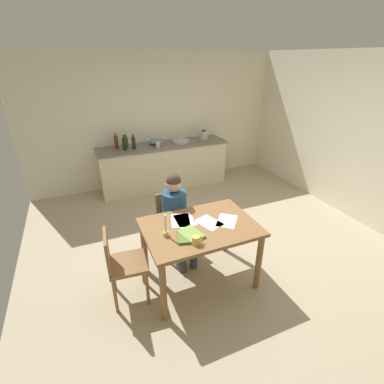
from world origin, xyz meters
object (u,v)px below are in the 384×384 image
at_px(chair_at_table, 172,221).
at_px(bottle_wine_red, 126,142).
at_px(book_magazine, 186,238).
at_px(teacup_on_counter, 158,145).
at_px(chair_side_empty, 122,263).
at_px(wine_glass_back_right, 148,138).
at_px(bottle_oil, 116,142).
at_px(coffee_mug, 196,240).
at_px(wine_glass_near_sink, 163,137).
at_px(sink_unit, 181,141).
at_px(bottle_sauce, 134,143).
at_px(mixing_bowl, 156,141).
at_px(person_seated, 177,213).
at_px(book_cookery, 191,234).
at_px(stovetop_kettle, 204,135).
at_px(wine_glass_by_kettle, 158,137).
at_px(candlestick, 166,230).
at_px(dining_table, 200,234).
at_px(bottle_vinegar, 124,144).
at_px(wine_glass_back_left, 154,138).

distance_m(chair_at_table, bottle_wine_red, 2.27).
height_order(book_magazine, teacup_on_counter, teacup_on_counter).
relative_size(chair_side_empty, teacup_on_counter, 8.11).
relative_size(wine_glass_back_right, teacup_on_counter, 1.41).
bearing_deg(bottle_oil, chair_at_table, -81.52).
relative_size(coffee_mug, book_magazine, 0.63).
bearing_deg(wine_glass_near_sink, sink_unit, -23.60).
height_order(sink_unit, teacup_on_counter, sink_unit).
xyz_separation_m(bottle_sauce, mixing_bowl, (0.47, 0.14, -0.06)).
relative_size(chair_at_table, wine_glass_near_sink, 5.58).
bearing_deg(mixing_bowl, person_seated, -100.33).
height_order(coffee_mug, wine_glass_near_sink, wine_glass_near_sink).
height_order(book_cookery, wine_glass_near_sink, wine_glass_near_sink).
height_order(chair_side_empty, coffee_mug, chair_side_empty).
distance_m(book_magazine, bottle_sauce, 2.94).
xyz_separation_m(chair_side_empty, wine_glass_near_sink, (1.41, 2.92, 0.51)).
bearing_deg(chair_at_table, book_cookery, -94.69).
bearing_deg(chair_side_empty, mixing_bowl, 66.41).
distance_m(stovetop_kettle, wine_glass_back_right, 1.17).
height_order(bottle_sauce, teacup_on_counter, bottle_sauce).
bearing_deg(person_seated, wine_glass_by_kettle, 78.11).
distance_m(mixing_bowl, wine_glass_by_kettle, 0.14).
xyz_separation_m(candlestick, book_magazine, (0.17, -0.14, -0.06)).
bearing_deg(bottle_sauce, chair_at_table, -89.21).
distance_m(person_seated, book_magazine, 0.73).
relative_size(chair_at_table, person_seated, 0.72).
relative_size(dining_table, bottle_wine_red, 4.79).
bearing_deg(sink_unit, stovetop_kettle, -0.46).
height_order(book_cookery, wine_glass_back_right, wine_glass_back_right).
height_order(wine_glass_back_right, teacup_on_counter, wine_glass_back_right).
bearing_deg(mixing_bowl, bottle_vinegar, -168.87).
bearing_deg(bottle_wine_red, mixing_bowl, 0.01).
distance_m(chair_side_empty, wine_glass_by_kettle, 3.25).
distance_m(bottle_vinegar, mixing_bowl, 0.66).
xyz_separation_m(sink_unit, stovetop_kettle, (0.51, -0.00, 0.08)).
bearing_deg(book_cookery, bottle_sauce, 73.94).
bearing_deg(teacup_on_counter, mixing_bowl, 85.24).
bearing_deg(book_cookery, stovetop_kettle, 47.34).
relative_size(bottle_oil, wine_glass_back_left, 1.98).
bearing_deg(book_magazine, teacup_on_counter, 92.54).
relative_size(bottle_vinegar, wine_glass_back_left, 1.85).
distance_m(sink_unit, teacup_on_counter, 0.55).
xyz_separation_m(bottle_wine_red, bottle_sauce, (0.12, -0.13, 0.01)).
xyz_separation_m(chair_side_empty, wine_glass_back_left, (1.23, 2.92, 0.51)).
distance_m(wine_glass_back_left, teacup_on_counter, 0.31).
bearing_deg(coffee_mug, candlestick, 133.50).
distance_m(coffee_mug, bottle_oil, 3.20).
relative_size(coffee_mug, mixing_bowl, 0.43).
relative_size(dining_table, book_magazine, 6.84).
relative_size(person_seated, candlestick, 4.64).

